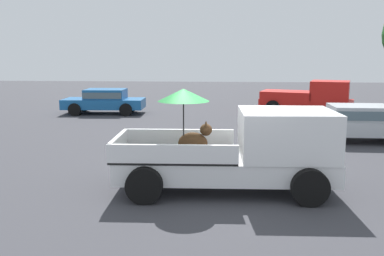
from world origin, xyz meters
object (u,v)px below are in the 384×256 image
(pickup_truck_main, at_px, (245,150))
(parked_sedan_far, at_px, (105,100))
(parked_sedan_near, at_px, (358,121))
(pickup_truck_red, at_px, (310,98))

(pickup_truck_main, xyz_separation_m, parked_sedan_far, (-6.94, 12.46, -0.23))
(pickup_truck_main, xyz_separation_m, parked_sedan_near, (4.41, 6.00, -0.23))
(parked_sedan_near, height_order, parked_sedan_far, same)
(pickup_truck_red, distance_m, parked_sedan_far, 11.07)
(pickup_truck_red, distance_m, parked_sedan_near, 7.16)
(pickup_truck_red, xyz_separation_m, parked_sedan_near, (0.31, -7.15, -0.13))
(pickup_truck_main, height_order, parked_sedan_near, pickup_truck_main)
(parked_sedan_near, bearing_deg, pickup_truck_red, -86.87)
(pickup_truck_main, distance_m, parked_sedan_far, 14.26)
(pickup_truck_main, distance_m, pickup_truck_red, 13.78)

